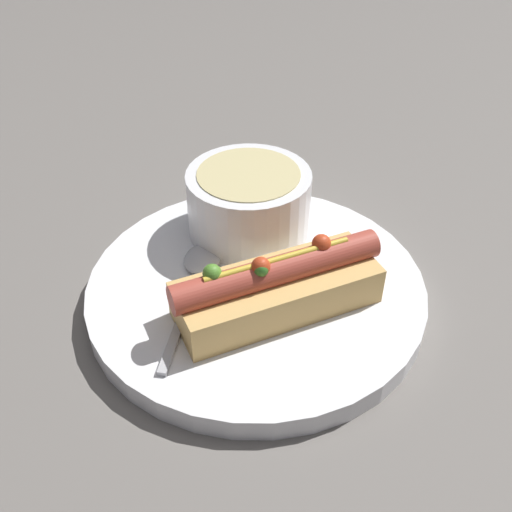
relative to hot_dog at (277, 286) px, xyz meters
name	(u,v)px	position (x,y,z in m)	size (l,w,h in m)	color
ground_plane	(256,298)	(-0.01, 0.03, -0.04)	(4.00, 4.00, 0.00)	slate
dinner_plate	(256,290)	(-0.01, 0.03, -0.03)	(0.28, 0.28, 0.02)	white
hot_dog	(277,286)	(0.00, 0.00, 0.00)	(0.17, 0.10, 0.06)	#DBAD60
soup_bowl	(250,199)	(-0.01, 0.10, 0.01)	(0.11, 0.11, 0.06)	white
spoon	(199,270)	(-0.06, 0.05, -0.02)	(0.06, 0.15, 0.01)	#B7B7BC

